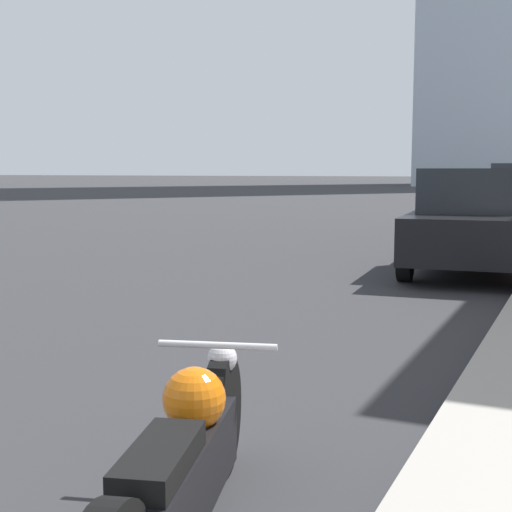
# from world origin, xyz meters

# --- Properties ---
(motorcycle) EXTENTS (0.88, 2.28, 0.75)m
(motorcycle) POSITION_xyz_m (2.84, 3.41, 0.38)
(motorcycle) COLOR black
(motorcycle) RESTS_ON ground_plane
(parked_car_black) EXTENTS (2.10, 4.51, 1.65)m
(parked_car_black) POSITION_xyz_m (2.61, 12.68, 0.82)
(parked_car_black) COLOR black
(parked_car_black) RESTS_ON ground_plane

